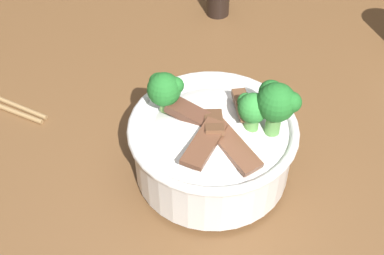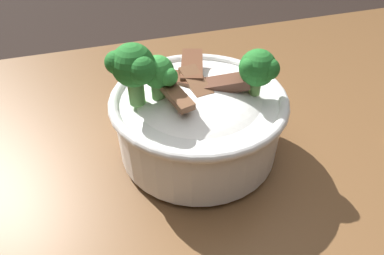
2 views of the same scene
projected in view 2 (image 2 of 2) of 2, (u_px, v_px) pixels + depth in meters
The scene contains 2 objects.
dining_table at pixel (221, 245), 0.44m from camera, with size 1.58×0.87×0.74m.
rice_bowl at pixel (197, 114), 0.40m from camera, with size 0.21×0.21×0.16m.
Camera 2 is at (0.11, 0.22, 1.04)m, focal length 30.87 mm.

